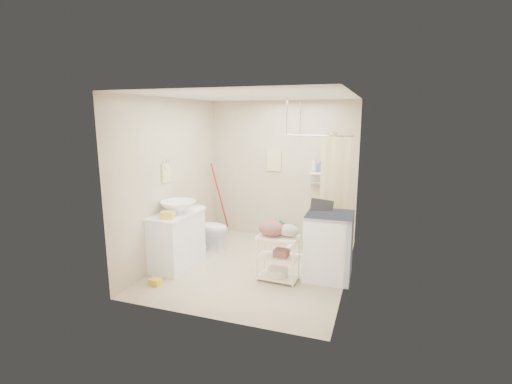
# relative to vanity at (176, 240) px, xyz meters

# --- Properties ---
(floor) EXTENTS (3.20, 3.20, 0.00)m
(floor) POSITION_rel_vanity_xyz_m (1.16, 0.35, -0.43)
(floor) COLOR #C0B090
(floor) RESTS_ON ground
(ceiling) EXTENTS (2.80, 3.20, 0.04)m
(ceiling) POSITION_rel_vanity_xyz_m (1.16, 0.35, 2.17)
(ceiling) COLOR silver
(ceiling) RESTS_ON ground
(wall_back) EXTENTS (2.80, 0.04, 2.60)m
(wall_back) POSITION_rel_vanity_xyz_m (1.16, 1.95, 0.87)
(wall_back) COLOR #C1B396
(wall_back) RESTS_ON ground
(wall_front) EXTENTS (2.80, 0.04, 2.60)m
(wall_front) POSITION_rel_vanity_xyz_m (1.16, -1.25, 0.87)
(wall_front) COLOR #C1B396
(wall_front) RESTS_ON ground
(wall_left) EXTENTS (0.04, 3.20, 2.60)m
(wall_left) POSITION_rel_vanity_xyz_m (-0.24, 0.35, 0.87)
(wall_left) COLOR #C1B396
(wall_left) RESTS_ON ground
(wall_right) EXTENTS (0.04, 3.20, 2.60)m
(wall_right) POSITION_rel_vanity_xyz_m (2.56, 0.35, 0.87)
(wall_right) COLOR #C1B396
(wall_right) RESTS_ON ground
(vanity) EXTENTS (0.58, 0.99, 0.85)m
(vanity) POSITION_rel_vanity_xyz_m (0.00, 0.00, 0.00)
(vanity) COLOR silver
(vanity) RESTS_ON ground
(sink) EXTENTS (0.67, 0.67, 0.19)m
(sink) POSITION_rel_vanity_xyz_m (0.04, 0.03, 0.52)
(sink) COLOR white
(sink) RESTS_ON vanity
(counter_basket) EXTENTS (0.22, 0.18, 0.10)m
(counter_basket) POSITION_rel_vanity_xyz_m (0.06, -0.29, 0.48)
(counter_basket) COLOR gold
(counter_basket) RESTS_ON vanity
(floor_basket) EXTENTS (0.24, 0.19, 0.12)m
(floor_basket) POSITION_rel_vanity_xyz_m (0.06, -0.71, -0.37)
(floor_basket) COLOR yellow
(floor_basket) RESTS_ON ground
(toilet) EXTENTS (0.74, 0.47, 0.72)m
(toilet) POSITION_rel_vanity_xyz_m (0.12, 0.91, -0.07)
(toilet) COLOR white
(toilet) RESTS_ON ground
(mop) EXTENTS (0.15, 0.15, 1.41)m
(mop) POSITION_rel_vanity_xyz_m (-0.10, 1.79, 0.28)
(mop) COLOR #AC141C
(mop) RESTS_ON ground
(potted_plant_a) EXTENTS (0.23, 0.22, 0.36)m
(potted_plant_a) POSITION_rel_vanity_xyz_m (1.20, 1.80, -0.25)
(potted_plant_a) COLOR brown
(potted_plant_a) RESTS_ON ground
(potted_plant_b) EXTENTS (0.20, 0.19, 0.29)m
(potted_plant_b) POSITION_rel_vanity_xyz_m (1.44, 1.81, -0.28)
(potted_plant_b) COLOR brown
(potted_plant_b) RESTS_ON ground
(hanging_towel) EXTENTS (0.28, 0.03, 0.42)m
(hanging_towel) POSITION_rel_vanity_xyz_m (1.01, 1.93, 1.07)
(hanging_towel) COLOR beige
(hanging_towel) RESTS_ON wall_back
(towel_ring) EXTENTS (0.04, 0.22, 0.34)m
(towel_ring) POSITION_rel_vanity_xyz_m (-0.22, 0.15, 1.04)
(towel_ring) COLOR #E4D38A
(towel_ring) RESTS_ON wall_left
(tp_holder) EXTENTS (0.08, 0.12, 0.14)m
(tp_holder) POSITION_rel_vanity_xyz_m (-0.20, 0.40, 0.29)
(tp_holder) COLOR white
(tp_holder) RESTS_ON wall_left
(shower) EXTENTS (1.10, 1.10, 2.10)m
(shower) POSITION_rel_vanity_xyz_m (2.01, 1.40, 0.62)
(shower) COLOR white
(shower) RESTS_ON ground
(shampoo_bottle_a) EXTENTS (0.13, 0.13, 0.25)m
(shampoo_bottle_a) POSITION_rel_vanity_xyz_m (1.79, 1.85, 1.02)
(shampoo_bottle_a) COLOR silver
(shampoo_bottle_a) RESTS_ON shower
(shampoo_bottle_b) EXTENTS (0.09, 0.10, 0.19)m
(shampoo_bottle_b) POSITION_rel_vanity_xyz_m (1.89, 1.88, 0.99)
(shampoo_bottle_b) COLOR #434D93
(shampoo_bottle_b) RESTS_ON shower
(washing_machine) EXTENTS (0.67, 0.69, 0.95)m
(washing_machine) POSITION_rel_vanity_xyz_m (2.30, 0.36, 0.05)
(washing_machine) COLOR white
(washing_machine) RESTS_ON ground
(laundry_rack) EXTENTS (0.59, 0.37, 0.79)m
(laundry_rack) POSITION_rel_vanity_xyz_m (1.64, 0.01, -0.03)
(laundry_rack) COLOR white
(laundry_rack) RESTS_ON ground
(ironing_board) EXTENTS (0.34, 0.18, 1.17)m
(ironing_board) POSITION_rel_vanity_xyz_m (2.14, 0.36, 0.16)
(ironing_board) COLOR black
(ironing_board) RESTS_ON ground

